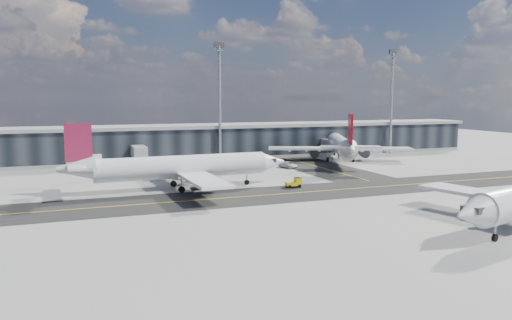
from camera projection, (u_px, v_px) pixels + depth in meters
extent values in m
plane|color=gray|center=(307.00, 197.00, 78.80)|extent=(300.00, 300.00, 0.00)
cube|color=black|center=(297.00, 193.00, 82.51)|extent=(180.00, 14.00, 0.02)
cube|color=black|center=(309.00, 164.00, 117.60)|extent=(14.00, 50.00, 0.02)
cube|color=yellow|center=(297.00, 193.00, 82.51)|extent=(180.00, 0.25, 0.01)
cube|color=yellow|center=(309.00, 164.00, 117.60)|extent=(0.25, 50.00, 0.01)
cube|color=black|center=(212.00, 143.00, 129.34)|extent=(150.00, 12.00, 8.00)
cube|color=gray|center=(212.00, 126.00, 128.79)|extent=(152.00, 13.00, 0.80)
cube|color=gray|center=(212.00, 157.00, 129.78)|extent=(150.00, 12.20, 0.80)
cube|color=gray|center=(138.00, 151.00, 114.94)|extent=(3.00, 10.00, 2.40)
cylinder|color=gray|center=(141.00, 163.00, 110.59)|extent=(0.60, 0.60, 2.40)
cube|color=gray|center=(329.00, 144.00, 132.53)|extent=(3.00, 10.00, 2.40)
cylinder|color=gray|center=(339.00, 154.00, 128.17)|extent=(0.60, 0.60, 2.40)
cylinder|color=gray|center=(220.00, 105.00, 121.60)|extent=(0.70, 0.70, 28.00)
cube|color=#2D2D30|center=(219.00, 45.00, 119.84)|extent=(2.50, 0.50, 1.40)
cylinder|color=gray|center=(391.00, 104.00, 139.19)|extent=(0.70, 0.70, 28.00)
cube|color=#2D2D30|center=(393.00, 52.00, 137.42)|extent=(2.50, 0.50, 1.40)
cylinder|color=white|center=(183.00, 167.00, 85.30)|extent=(29.58, 4.83, 3.93)
cone|color=white|center=(272.00, 162.00, 91.64)|extent=(5.03, 4.08, 3.93)
cone|color=white|center=(76.00, 169.00, 78.69)|extent=(6.01, 4.11, 3.93)
cube|color=white|center=(188.00, 172.00, 85.79)|extent=(5.93, 33.54, 0.49)
cylinder|color=#2D2D30|center=(185.00, 173.00, 91.70)|extent=(4.19, 2.38, 2.26)
cylinder|color=#2D2D30|center=(204.00, 183.00, 80.89)|extent=(4.19, 2.38, 2.26)
cube|color=silver|center=(185.00, 169.00, 91.60)|extent=(1.98, 0.45, 0.79)
cube|color=silver|center=(204.00, 178.00, 80.80)|extent=(1.98, 0.45, 0.79)
cube|color=maroon|center=(78.00, 143.00, 78.37)|extent=(4.14, 0.57, 6.09)
cube|color=white|center=(76.00, 165.00, 78.62)|extent=(3.11, 11.87, 0.34)
cube|color=#2D2D30|center=(269.00, 160.00, 91.40)|extent=(2.03, 2.22, 0.69)
cylinder|color=gray|center=(247.00, 178.00, 90.12)|extent=(0.24, 0.24, 1.96)
cylinder|color=black|center=(247.00, 182.00, 90.21)|extent=(0.89, 0.37, 0.88)
cylinder|color=black|center=(173.00, 184.00, 88.04)|extent=(1.10, 0.52, 1.08)
cylinder|color=black|center=(182.00, 189.00, 82.64)|extent=(1.10, 0.52, 1.08)
cylinder|color=white|center=(340.00, 145.00, 122.90)|extent=(16.27, 30.18, 4.15)
cone|color=white|center=(333.00, 139.00, 140.38)|extent=(5.88, 6.42, 4.15)
cone|color=white|center=(350.00, 150.00, 104.83)|extent=(6.30, 7.37, 4.15)
cube|color=white|center=(340.00, 148.00, 124.06)|extent=(34.40, 18.88, 0.52)
cylinder|color=#2D2D30|center=(314.00, 152.00, 125.54)|extent=(3.93, 4.95, 2.39)
cylinder|color=#2D2D30|center=(364.00, 153.00, 124.92)|extent=(3.93, 4.95, 2.39)
cube|color=silver|center=(314.00, 149.00, 125.44)|extent=(1.21, 2.07, 0.83)
cube|color=silver|center=(364.00, 149.00, 124.82)|extent=(1.21, 2.07, 0.83)
cube|color=#AD0C18|center=(350.00, 129.00, 104.81)|extent=(2.17, 4.18, 6.43)
cube|color=white|center=(350.00, 147.00, 104.76)|extent=(12.57, 7.65, 0.36)
cube|color=#2D2D30|center=(333.00, 137.00, 139.82)|extent=(2.92, 2.82, 0.73)
cylinder|color=gray|center=(335.00, 151.00, 135.60)|extent=(0.33, 0.33, 2.07)
cylinder|color=black|center=(334.00, 154.00, 135.70)|extent=(0.71, 1.00, 0.93)
cylinder|color=black|center=(328.00, 159.00, 122.47)|extent=(0.93, 1.25, 1.14)
cylinder|color=black|center=(353.00, 160.00, 122.17)|extent=(0.93, 1.25, 1.14)
cone|color=silver|center=(472.00, 213.00, 51.38)|extent=(5.59, 4.90, 3.83)
cylinder|color=#2D2D30|center=(493.00, 205.00, 64.49)|extent=(4.44, 3.13, 2.20)
cube|color=silver|center=(493.00, 199.00, 64.40)|extent=(1.95, 0.85, 0.77)
cube|color=#2D2D30|center=(475.00, 209.00, 51.60)|extent=(2.38, 2.52, 0.67)
cylinder|color=gray|center=(495.00, 231.00, 54.45)|extent=(0.28, 0.28, 1.91)
cylinder|color=black|center=(495.00, 238.00, 54.54)|extent=(0.92, 0.54, 0.86)
cube|color=yellow|center=(293.00, 184.00, 87.20)|extent=(2.85, 1.47, 0.65)
cube|color=yellow|center=(298.00, 180.00, 87.36)|extent=(1.09, 1.26, 0.83)
cube|color=black|center=(298.00, 178.00, 87.32)|extent=(1.00, 1.21, 0.23)
cylinder|color=black|center=(297.00, 185.00, 88.08)|extent=(0.66, 0.27, 0.65)
cylinder|color=black|center=(300.00, 186.00, 86.94)|extent=(0.66, 0.27, 0.65)
cylinder|color=black|center=(287.00, 186.00, 87.55)|extent=(0.66, 0.27, 0.65)
cylinder|color=black|center=(290.00, 187.00, 86.41)|extent=(0.66, 0.27, 0.65)
imported|color=white|center=(288.00, 165.00, 111.78)|extent=(3.32, 5.41, 1.40)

